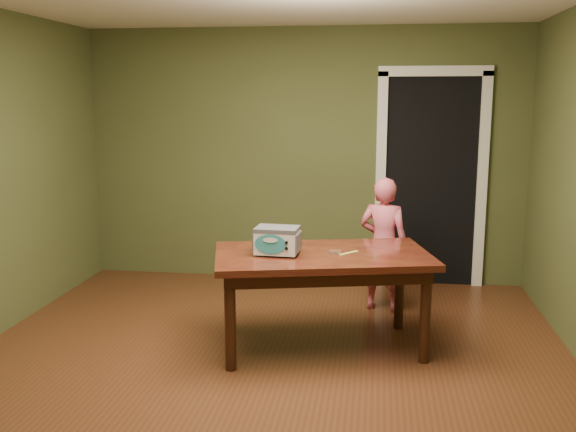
{
  "coord_description": "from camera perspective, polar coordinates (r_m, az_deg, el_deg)",
  "views": [
    {
      "loc": [
        0.76,
        -4.07,
        1.91
      ],
      "look_at": [
        0.05,
        1.0,
        0.95
      ],
      "focal_mm": 40.0,
      "sensor_mm": 36.0,
      "label": 1
    }
  ],
  "objects": [
    {
      "name": "floor",
      "position": [
        4.56,
        -2.47,
        -14.15
      ],
      "size": [
        5.0,
        5.0,
        0.0
      ],
      "primitive_type": "plane",
      "color": "#552F18",
      "rests_on": "ground"
    },
    {
      "name": "room_shell",
      "position": [
        4.15,
        -2.66,
        7.8
      ],
      "size": [
        4.52,
        5.02,
        2.61
      ],
      "color": "#4B532C",
      "rests_on": "ground"
    },
    {
      "name": "doorway",
      "position": [
        6.93,
        12.36,
        3.29
      ],
      "size": [
        1.1,
        0.66,
        2.25
      ],
      "color": "black",
      "rests_on": "ground"
    },
    {
      "name": "dining_table",
      "position": [
        4.86,
        3.07,
        -4.43
      ],
      "size": [
        1.76,
        1.25,
        0.75
      ],
      "rotation": [
        0.0,
        0.0,
        0.23
      ],
      "color": "#360E0C",
      "rests_on": "floor"
    },
    {
      "name": "toy_oven",
      "position": [
        4.75,
        -0.97,
        -2.12
      ],
      "size": [
        0.35,
        0.25,
        0.21
      ],
      "rotation": [
        0.0,
        0.0,
        -0.06
      ],
      "color": "#4C4F54",
      "rests_on": "dining_table"
    },
    {
      "name": "baking_pan",
      "position": [
        4.82,
        4.21,
        -3.19
      ],
      "size": [
        0.1,
        0.1,
        0.02
      ],
      "color": "silver",
      "rests_on": "dining_table"
    },
    {
      "name": "spatula",
      "position": [
        4.82,
        5.45,
        -3.3
      ],
      "size": [
        0.14,
        0.15,
        0.01
      ],
      "primitive_type": "cube",
      "rotation": [
        0.0,
        0.0,
        0.84
      ],
      "color": "#D5CF5D",
      "rests_on": "dining_table"
    },
    {
      "name": "child",
      "position": [
        5.79,
        8.48,
        -2.52
      ],
      "size": [
        0.5,
        0.39,
        1.21
      ],
      "primitive_type": "imported",
      "rotation": [
        0.0,
        0.0,
        2.88
      ],
      "color": "#DA5A6F",
      "rests_on": "floor"
    }
  ]
}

